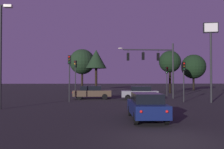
{
  "coord_description": "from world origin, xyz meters",
  "views": [
    {
      "loc": [
        -2.54,
        -8.86,
        2.32
      ],
      "look_at": [
        -1.4,
        20.78,
        2.87
      ],
      "focal_mm": 38.16,
      "sensor_mm": 36.0,
      "label": 1
    }
  ],
  "objects_px": {
    "traffic_light_median": "(167,75)",
    "tree_left_far": "(193,67)",
    "traffic_light_far_side": "(184,73)",
    "tree_behind_sign": "(96,59)",
    "car_crossing_right": "(92,92)",
    "traffic_signal_mast_arm": "(155,61)",
    "parking_lot_lamp_post": "(1,43)",
    "tree_center_horizon": "(82,62)",
    "tree_right_cluster": "(170,62)",
    "car_nearside_lane": "(146,106)",
    "car_crossing_left": "(140,93)",
    "traffic_light_corner_left": "(75,71)",
    "traffic_light_corner_right": "(69,69)",
    "store_sign_illuminated": "(211,45)"
  },
  "relations": [
    {
      "from": "traffic_signal_mast_arm",
      "to": "traffic_light_far_side",
      "type": "bearing_deg",
      "value": -67.72
    },
    {
      "from": "car_crossing_right",
      "to": "parking_lot_lamp_post",
      "type": "relative_size",
      "value": 0.55
    },
    {
      "from": "traffic_light_corner_left",
      "to": "car_nearside_lane",
      "type": "relative_size",
      "value": 1.03
    },
    {
      "from": "traffic_light_median",
      "to": "car_crossing_left",
      "type": "bearing_deg",
      "value": -128.6
    },
    {
      "from": "traffic_signal_mast_arm",
      "to": "traffic_light_far_side",
      "type": "distance_m",
      "value": 5.2
    },
    {
      "from": "car_nearside_lane",
      "to": "tree_left_far",
      "type": "xyz_separation_m",
      "value": [
        15.99,
        34.24,
        4.02
      ]
    },
    {
      "from": "car_crossing_left",
      "to": "tree_center_horizon",
      "type": "bearing_deg",
      "value": 110.37
    },
    {
      "from": "parking_lot_lamp_post",
      "to": "tree_right_cluster",
      "type": "distance_m",
      "value": 27.35
    },
    {
      "from": "tree_left_far",
      "to": "traffic_light_corner_left",
      "type": "bearing_deg",
      "value": -142.33
    },
    {
      "from": "traffic_light_corner_right",
      "to": "car_nearside_lane",
      "type": "bearing_deg",
      "value": -61.14
    },
    {
      "from": "car_nearside_lane",
      "to": "tree_behind_sign",
      "type": "height_order",
      "value": "tree_behind_sign"
    },
    {
      "from": "traffic_light_corner_left",
      "to": "tree_left_far",
      "type": "xyz_separation_m",
      "value": [
        22.01,
        16.99,
        1.51
      ]
    },
    {
      "from": "tree_behind_sign",
      "to": "traffic_signal_mast_arm",
      "type": "bearing_deg",
      "value": -62.06
    },
    {
      "from": "parking_lot_lamp_post",
      "to": "tree_center_horizon",
      "type": "distance_m",
      "value": 30.43
    },
    {
      "from": "traffic_light_median",
      "to": "tree_behind_sign",
      "type": "distance_m",
      "value": 14.43
    },
    {
      "from": "car_nearside_lane",
      "to": "tree_left_far",
      "type": "relative_size",
      "value": 0.63
    },
    {
      "from": "traffic_signal_mast_arm",
      "to": "parking_lot_lamp_post",
      "type": "relative_size",
      "value": 0.83
    },
    {
      "from": "traffic_light_far_side",
      "to": "tree_behind_sign",
      "type": "height_order",
      "value": "tree_behind_sign"
    },
    {
      "from": "tree_left_far",
      "to": "tree_right_cluster",
      "type": "distance_m",
      "value": 11.97
    },
    {
      "from": "traffic_light_corner_left",
      "to": "traffic_light_corner_right",
      "type": "bearing_deg",
      "value": -88.56
    },
    {
      "from": "traffic_light_corner_right",
      "to": "traffic_signal_mast_arm",
      "type": "bearing_deg",
      "value": 22.75
    },
    {
      "from": "car_nearside_lane",
      "to": "parking_lot_lamp_post",
      "type": "xyz_separation_m",
      "value": [
        -10.35,
        5.1,
        4.3
      ]
    },
    {
      "from": "traffic_signal_mast_arm",
      "to": "parking_lot_lamp_post",
      "type": "distance_m",
      "value": 17.06
    },
    {
      "from": "car_nearside_lane",
      "to": "store_sign_illuminated",
      "type": "relative_size",
      "value": 0.58
    },
    {
      "from": "parking_lot_lamp_post",
      "to": "tree_behind_sign",
      "type": "xyz_separation_m",
      "value": [
        6.68,
        23.59,
        0.69
      ]
    },
    {
      "from": "traffic_light_corner_left",
      "to": "car_nearside_lane",
      "type": "distance_m",
      "value": 18.44
    },
    {
      "from": "traffic_light_far_side",
      "to": "tree_left_far",
      "type": "relative_size",
      "value": 0.55
    },
    {
      "from": "traffic_signal_mast_arm",
      "to": "tree_left_far",
      "type": "distance_m",
      "value": 23.09
    },
    {
      "from": "traffic_light_corner_left",
      "to": "store_sign_illuminated",
      "type": "bearing_deg",
      "value": -29.37
    },
    {
      "from": "traffic_light_corner_right",
      "to": "tree_left_far",
      "type": "height_order",
      "value": "tree_left_far"
    },
    {
      "from": "parking_lot_lamp_post",
      "to": "tree_left_far",
      "type": "relative_size",
      "value": 1.1
    },
    {
      "from": "tree_behind_sign",
      "to": "tree_left_far",
      "type": "bearing_deg",
      "value": 15.78
    },
    {
      "from": "traffic_light_corner_right",
      "to": "store_sign_illuminated",
      "type": "distance_m",
      "value": 14.19
    },
    {
      "from": "parking_lot_lamp_post",
      "to": "traffic_light_far_side",
      "type": "bearing_deg",
      "value": 17.33
    },
    {
      "from": "traffic_light_corner_left",
      "to": "car_crossing_left",
      "type": "relative_size",
      "value": 1.13
    },
    {
      "from": "car_crossing_left",
      "to": "parking_lot_lamp_post",
      "type": "distance_m",
      "value": 14.9
    },
    {
      "from": "tree_center_horizon",
      "to": "tree_right_cluster",
      "type": "bearing_deg",
      "value": -34.33
    },
    {
      "from": "car_crossing_right",
      "to": "traffic_light_median",
      "type": "bearing_deg",
      "value": 24.08
    },
    {
      "from": "car_nearside_lane",
      "to": "tree_center_horizon",
      "type": "distance_m",
      "value": 36.28
    },
    {
      "from": "traffic_light_median",
      "to": "car_nearside_lane",
      "type": "distance_m",
      "value": 19.78
    },
    {
      "from": "traffic_light_corner_right",
      "to": "store_sign_illuminated",
      "type": "xyz_separation_m",
      "value": [
        13.93,
        -1.3,
        2.36
      ]
    },
    {
      "from": "car_crossing_right",
      "to": "tree_center_horizon",
      "type": "relative_size",
      "value": 0.53
    },
    {
      "from": "traffic_light_median",
      "to": "tree_left_far",
      "type": "height_order",
      "value": "tree_left_far"
    },
    {
      "from": "traffic_light_corner_right",
      "to": "tree_center_horizon",
      "type": "distance_m",
      "value": 24.82
    },
    {
      "from": "traffic_light_far_side",
      "to": "car_crossing_right",
      "type": "distance_m",
      "value": 10.44
    },
    {
      "from": "traffic_signal_mast_arm",
      "to": "tree_right_cluster",
      "type": "height_order",
      "value": "tree_right_cluster"
    },
    {
      "from": "parking_lot_lamp_post",
      "to": "tree_behind_sign",
      "type": "distance_m",
      "value": 24.53
    },
    {
      "from": "car_crossing_left",
      "to": "parking_lot_lamp_post",
      "type": "bearing_deg",
      "value": -147.11
    },
    {
      "from": "tree_center_horizon",
      "to": "traffic_light_median",
      "type": "bearing_deg",
      "value": -52.07
    },
    {
      "from": "traffic_signal_mast_arm",
      "to": "parking_lot_lamp_post",
      "type": "height_order",
      "value": "parking_lot_lamp_post"
    }
  ]
}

